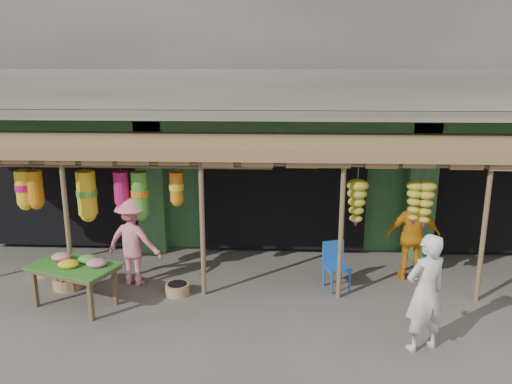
{
  "coord_description": "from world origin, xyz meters",
  "views": [
    {
      "loc": [
        -0.09,
        -8.74,
        4.15
      ],
      "look_at": [
        -0.59,
        1.0,
        1.69
      ],
      "focal_mm": 35.0,
      "sensor_mm": 36.0,
      "label": 1
    }
  ],
  "objects_px": {
    "person_shopper": "(134,241)",
    "person_vendor": "(413,236)",
    "person_front": "(425,293)",
    "blue_chair": "(335,263)",
    "flower_table": "(75,267)"
  },
  "relations": [
    {
      "from": "person_vendor",
      "to": "flower_table",
      "type": "bearing_deg",
      "value": 14.39
    },
    {
      "from": "person_front",
      "to": "person_vendor",
      "type": "xyz_separation_m",
      "value": [
        0.47,
        2.58,
        -0.01
      ]
    },
    {
      "from": "flower_table",
      "to": "person_front",
      "type": "bearing_deg",
      "value": 9.57
    },
    {
      "from": "flower_table",
      "to": "person_front",
      "type": "relative_size",
      "value": 0.94
    },
    {
      "from": "flower_table",
      "to": "person_shopper",
      "type": "distance_m",
      "value": 1.25
    },
    {
      "from": "flower_table",
      "to": "blue_chair",
      "type": "relative_size",
      "value": 1.89
    },
    {
      "from": "blue_chair",
      "to": "person_front",
      "type": "relative_size",
      "value": 0.5
    },
    {
      "from": "flower_table",
      "to": "blue_chair",
      "type": "xyz_separation_m",
      "value": [
        4.66,
        0.99,
        -0.22
      ]
    },
    {
      "from": "flower_table",
      "to": "blue_chair",
      "type": "distance_m",
      "value": 4.77
    },
    {
      "from": "flower_table",
      "to": "blue_chair",
      "type": "height_order",
      "value": "blue_chair"
    },
    {
      "from": "flower_table",
      "to": "person_shopper",
      "type": "bearing_deg",
      "value": 72.17
    },
    {
      "from": "person_shopper",
      "to": "person_vendor",
      "type": "bearing_deg",
      "value": -160.34
    },
    {
      "from": "blue_chair",
      "to": "person_shopper",
      "type": "relative_size",
      "value": 0.52
    },
    {
      "from": "person_shopper",
      "to": "flower_table",
      "type": "bearing_deg",
      "value": 66.05
    },
    {
      "from": "person_vendor",
      "to": "person_front",
      "type": "bearing_deg",
      "value": 80.81
    }
  ]
}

